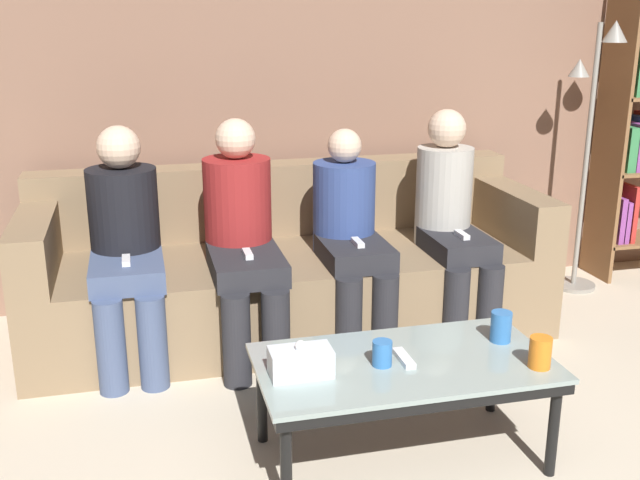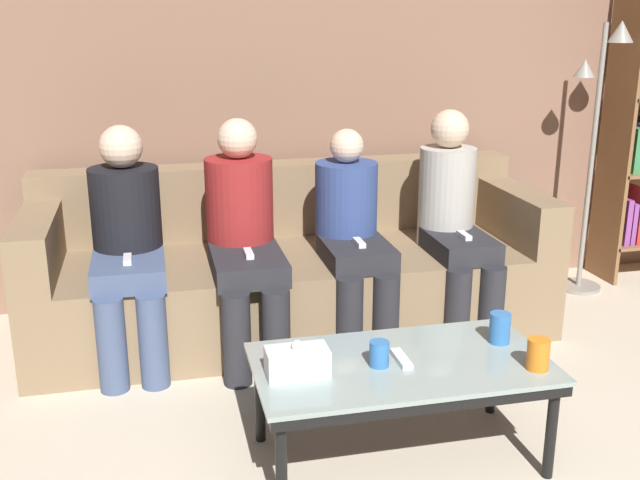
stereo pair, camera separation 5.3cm
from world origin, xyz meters
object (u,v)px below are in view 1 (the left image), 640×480
object	(u,v)px
tissue_box	(301,362)
seated_person_mid_left	(242,232)
game_remote	(404,358)
cup_near_left	(501,327)
cup_near_right	(382,353)
couch	(288,272)
coffee_table	(403,371)
seated_person_mid_right	(350,231)
standing_lamp	(591,130)
cup_far_center	(540,352)
seated_person_left_end	(125,240)
seated_person_right_end	(451,217)

from	to	relation	value
tissue_box	seated_person_mid_left	world-z (taller)	seated_person_mid_left
game_remote	cup_near_left	bearing A→B (deg)	9.68
cup_near_right	couch	bearing A→B (deg)	92.88
coffee_table	seated_person_mid_right	xyz separation A→B (m)	(0.11, 1.11, 0.21)
standing_lamp	seated_person_mid_left	world-z (taller)	standing_lamp
coffee_table	cup_near_right	world-z (taller)	cup_near_right
cup_far_center	tissue_box	world-z (taller)	tissue_box
seated_person_left_end	game_remote	bearing A→B (deg)	-48.92
couch	game_remote	xyz separation A→B (m)	(0.16, -1.33, 0.11)
coffee_table	seated_person_mid_left	size ratio (longest dim) A/B	0.95
couch	seated_person_mid_left	world-z (taller)	seated_person_mid_left
game_remote	seated_person_right_end	bearing A→B (deg)	59.36
game_remote	tissue_box	bearing A→B (deg)	-177.13
couch	seated_person_mid_right	world-z (taller)	seated_person_mid_right
tissue_box	game_remote	size ratio (longest dim) A/B	1.47
seated_person_mid_left	tissue_box	bearing A→B (deg)	-87.98
cup_far_center	seated_person_mid_right	world-z (taller)	seated_person_mid_right
cup_near_right	seated_person_mid_left	world-z (taller)	seated_person_mid_left
seated_person_left_end	tissue_box	bearing A→B (deg)	-62.82
cup_near_left	cup_far_center	distance (m)	0.24
tissue_box	game_remote	distance (m)	0.39
game_remote	couch	bearing A→B (deg)	96.77
cup_near_left	standing_lamp	world-z (taller)	standing_lamp
cup_near_right	standing_lamp	world-z (taller)	standing_lamp
seated_person_mid_right	seated_person_mid_left	bearing A→B (deg)	-179.03
cup_near_left	game_remote	distance (m)	0.43
tissue_box	cup_near_left	bearing A→B (deg)	6.42
coffee_table	standing_lamp	size ratio (longest dim) A/B	0.68
coffee_table	game_remote	size ratio (longest dim) A/B	7.22
game_remote	seated_person_mid_left	bearing A→B (deg)	111.31
tissue_box	coffee_table	bearing A→B (deg)	2.87
cup_far_center	standing_lamp	xyz separation A→B (m)	(1.23, 1.66, 0.51)
couch	seated_person_mid_right	distance (m)	0.44
cup_far_center	tissue_box	distance (m)	0.86
couch	cup_far_center	bearing A→B (deg)	-67.79
seated_person_mid_left	seated_person_right_end	world-z (taller)	seated_person_right_end
cup_near_left	game_remote	world-z (taller)	cup_near_left
tissue_box	cup_far_center	bearing A→B (deg)	-9.86
coffee_table	standing_lamp	world-z (taller)	standing_lamp
game_remote	seated_person_mid_left	xyz separation A→B (m)	(-0.43, 1.10, 0.20)
cup_far_center	standing_lamp	world-z (taller)	standing_lamp
seated_person_mid_right	seated_person_right_end	size ratio (longest dim) A/B	0.93
couch	cup_near_left	bearing A→B (deg)	-65.28
cup_far_center	coffee_table	bearing A→B (deg)	159.85
seated_person_mid_right	seated_person_right_end	distance (m)	0.55
coffee_table	cup_far_center	world-z (taller)	cup_far_center
couch	seated_person_right_end	xyz separation A→B (m)	(0.82, -0.22, 0.30)
coffee_table	seated_person_mid_left	distance (m)	1.21
cup_far_center	game_remote	size ratio (longest dim) A/B	0.77
seated_person_left_end	standing_lamp	bearing A→B (deg)	8.02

